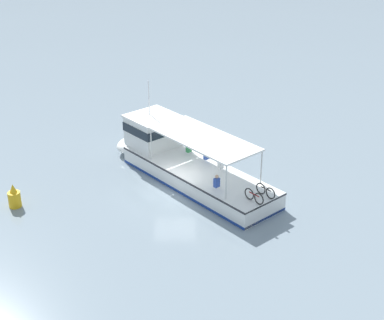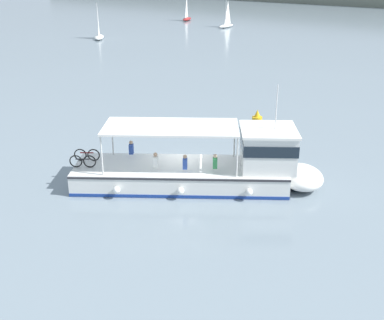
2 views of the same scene
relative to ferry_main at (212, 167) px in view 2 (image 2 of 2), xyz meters
The scene contains 6 objects.
ground_plane 2.55m from the ferry_main, behind, with size 400.00×400.00×0.00m, color gray.
ferry_main is the anchor object (origin of this frame).
sailboat_near_port 56.61m from the ferry_main, 148.10° to the left, with size 4.48×4.28×5.40m.
sailboat_near_starboard 82.51m from the ferry_main, 133.61° to the left, with size 3.55×4.88×5.40m.
sailboat_mid_channel 70.09m from the ferry_main, 127.77° to the left, with size 2.22×4.97×5.40m.
channel_buoy 9.99m from the ferry_main, 111.65° to the left, with size 0.70×0.70×1.40m.
Camera 2 is at (16.86, -17.96, 10.56)m, focal length 45.28 mm.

